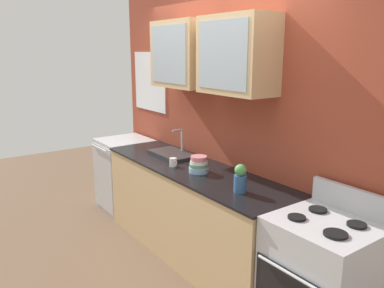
{
  "coord_description": "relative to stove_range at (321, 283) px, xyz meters",
  "views": [
    {
      "loc": [
        2.92,
        -2.08,
        2.01
      ],
      "look_at": [
        -0.01,
        0.0,
        1.14
      ],
      "focal_mm": 36.34,
      "sensor_mm": 36.0,
      "label": 1
    }
  ],
  "objects": [
    {
      "name": "dishwasher",
      "position": [
        -3.0,
        -0.0,
        -0.01
      ],
      "size": [
        0.59,
        0.66,
        0.91
      ],
      "color": "silver",
      "rests_on": "ground_plane"
    },
    {
      "name": "sink_faucet",
      "position": [
        -2.0,
        0.09,
        0.47
      ],
      "size": [
        0.54,
        0.32,
        0.28
      ],
      "color": "#2D2D30",
      "rests_on": "counter"
    },
    {
      "name": "vase",
      "position": [
        -0.75,
        -0.08,
        0.56
      ],
      "size": [
        0.1,
        0.1,
        0.23
      ],
      "color": "#33598C",
      "rests_on": "counter"
    },
    {
      "name": "bowl_stack",
      "position": [
        -1.36,
        -0.04,
        0.52
      ],
      "size": [
        0.18,
        0.18,
        0.15
      ],
      "color": "#8CB7E0",
      "rests_on": "counter"
    },
    {
      "name": "ground_plane",
      "position": [
        -1.51,
        0.0,
        -0.46
      ],
      "size": [
        10.0,
        10.0,
        0.0
      ],
      "primitive_type": "plane",
      "color": "brown"
    },
    {
      "name": "back_wall_unit",
      "position": [
        -1.52,
        0.33,
        1.07
      ],
      "size": [
        3.78,
        0.44,
        2.8
      ],
      "color": "#993D28",
      "rests_on": "ground_plane"
    },
    {
      "name": "counter",
      "position": [
        -1.51,
        0.0,
        -0.01
      ],
      "size": [
        2.35,
        0.67,
        0.91
      ],
      "color": "tan",
      "rests_on": "ground_plane"
    },
    {
      "name": "cup_near_sink",
      "position": [
        -1.64,
        -0.13,
        0.49
      ],
      "size": [
        0.1,
        0.07,
        0.08
      ],
      "color": "silver",
      "rests_on": "counter"
    },
    {
      "name": "stove_range",
      "position": [
        0.0,
        0.0,
        0.0
      ],
      "size": [
        0.66,
        0.64,
        1.09
      ],
      "color": "silver",
      "rests_on": "ground_plane"
    }
  ]
}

